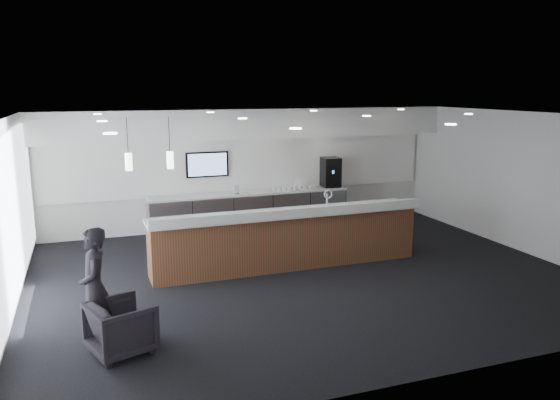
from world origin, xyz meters
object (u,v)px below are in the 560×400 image
object	(u,v)px
service_counter	(287,238)
lounge_guest	(95,287)
armchair	(121,327)
coffee_machine	(331,172)

from	to	relation	value
service_counter	lounge_guest	xyz separation A→B (m)	(-3.64, -2.26, 0.25)
lounge_guest	armchair	bearing A→B (deg)	37.29
service_counter	lounge_guest	world-z (taller)	lounge_guest
service_counter	armchair	world-z (taller)	service_counter
armchair	coffee_machine	bearing A→B (deg)	-64.15
service_counter	armchair	distance (m)	4.27
service_counter	coffee_machine	bearing A→B (deg)	51.93
coffee_machine	armchair	size ratio (longest dim) A/B	0.97
lounge_guest	service_counter	bearing A→B (deg)	121.28
coffee_machine	lounge_guest	bearing A→B (deg)	-133.73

